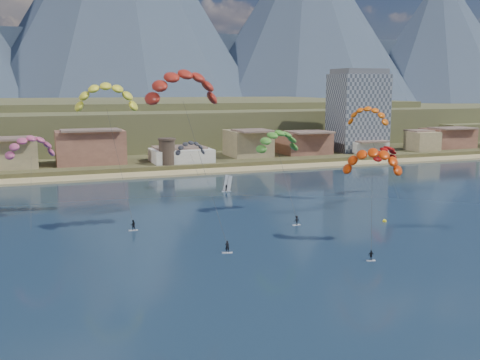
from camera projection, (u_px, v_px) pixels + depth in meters
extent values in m
plane|color=black|center=(324.00, 292.00, 73.29)|extent=(2400.00, 2400.00, 0.00)
cube|color=tan|center=(157.00, 174.00, 171.33)|extent=(2200.00, 12.00, 0.90)
cube|color=brown|center=(69.00, 113.00, 591.45)|extent=(2200.00, 900.00, 4.00)
cube|color=brown|center=(187.00, 121.00, 288.97)|extent=(320.00, 150.00, 15.00)
cube|color=brown|center=(24.00, 117.00, 298.39)|extent=(380.00, 170.00, 18.00)
cone|color=#2F3C4F|center=(305.00, 15.00, 926.08)|extent=(380.00, 380.00, 290.00)
cone|color=#2F3C4F|center=(437.00, 34.00, 1034.33)|extent=(340.00, 340.00, 250.00)
cube|color=#2F3C4F|center=(55.00, 69.00, 896.69)|extent=(2000.00, 200.00, 110.00)
cube|color=gray|center=(358.00, 113.00, 217.99)|extent=(20.00, 16.00, 30.00)
cube|color=#59595E|center=(359.00, 71.00, 215.36)|extent=(18.00, 14.40, 2.00)
cylinder|color=#47382D|center=(167.00, 152.00, 179.50)|extent=(5.20, 5.20, 8.00)
cylinder|color=#47382D|center=(167.00, 139.00, 178.79)|extent=(5.82, 5.82, 0.60)
cube|color=silver|center=(227.00, 253.00, 90.42)|extent=(1.80, 0.97, 0.11)
imported|color=black|center=(227.00, 246.00, 90.25)|extent=(0.83, 0.66, 1.98)
cylinder|color=#262626|center=(204.00, 170.00, 95.10)|extent=(0.05, 0.05, 28.07)
cube|color=silver|center=(133.00, 230.00, 104.64)|extent=(1.75, 0.64, 0.11)
imported|color=black|center=(133.00, 225.00, 104.47)|extent=(1.01, 0.82, 1.97)
cylinder|color=#262626|center=(119.00, 164.00, 109.12)|extent=(0.05, 0.05, 25.91)
cube|color=silver|center=(371.00, 261.00, 86.30)|extent=(1.47, 0.75, 0.09)
imported|color=black|center=(371.00, 255.00, 86.16)|extent=(1.02, 0.61, 1.62)
cylinder|color=#262626|center=(372.00, 211.00, 90.79)|extent=(0.05, 0.05, 16.09)
cube|color=silver|center=(297.00, 225.00, 108.70)|extent=(1.64, 0.64, 0.11)
imported|color=black|center=(297.00, 220.00, 108.54)|extent=(1.25, 0.80, 1.84)
cylinder|color=#262626|center=(287.00, 183.00, 113.11)|extent=(0.05, 0.05, 17.07)
cylinder|color=#262626|center=(33.00, 192.00, 106.52)|extent=(0.04, 0.04, 15.29)
cylinder|color=#262626|center=(195.00, 173.00, 143.42)|extent=(0.04, 0.04, 12.08)
cylinder|color=#262626|center=(376.00, 164.00, 127.51)|extent=(0.04, 0.04, 19.72)
cylinder|color=#262626|center=(394.00, 179.00, 135.72)|extent=(0.04, 0.04, 11.69)
cube|color=silver|center=(226.00, 191.00, 144.12)|extent=(2.43, 1.11, 0.12)
imported|color=black|center=(226.00, 188.00, 143.98)|extent=(0.91, 0.68, 1.69)
cube|color=white|center=(228.00, 183.00, 143.91)|extent=(1.37, 2.67, 4.03)
sphere|color=yellow|center=(385.00, 221.00, 111.45)|extent=(0.79, 0.79, 0.79)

